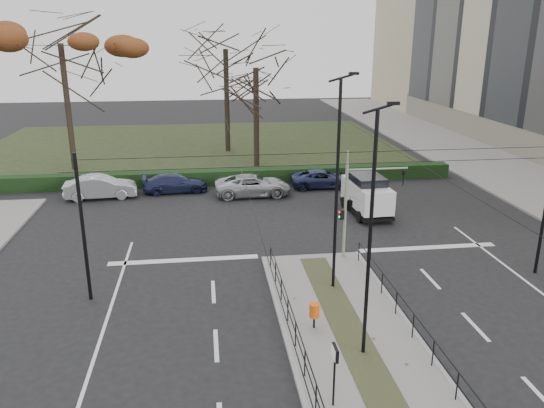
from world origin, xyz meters
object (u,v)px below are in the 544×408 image
at_px(info_panel, 335,360).
at_px(parked_car_third, 175,183).
at_px(bare_tree_center, 226,57).
at_px(streetlamp_median_near, 371,234).
at_px(streetlamp_median_far, 337,184).
at_px(bare_tree_near, 256,75).
at_px(rust_tree, 60,43).
at_px(white_van, 367,194).
at_px(litter_bin, 314,311).
at_px(parked_car_fourth, 253,185).
at_px(parked_car_fifth, 322,179).
at_px(parked_car_second, 101,187).
at_px(traffic_light, 351,203).

height_order(info_panel, parked_car_third, info_panel).
bearing_deg(bare_tree_center, streetlamp_median_near, -85.02).
relative_size(parked_car_third, bare_tree_center, 0.36).
xyz_separation_m(streetlamp_median_far, bare_tree_center, (-3.00, 27.80, 3.76)).
bearing_deg(streetlamp_median_far, bare_tree_near, 92.63).
bearing_deg(rust_tree, white_van, -34.34).
bearing_deg(info_panel, litter_bin, 85.72).
height_order(parked_car_fourth, bare_tree_center, bare_tree_center).
relative_size(streetlamp_median_far, rust_tree, 0.70).
bearing_deg(bare_tree_near, streetlamp_median_near, -88.18).
height_order(white_van, bare_tree_near, bare_tree_near).
xyz_separation_m(rust_tree, parked_car_fifth, (18.19, -7.39, -8.92)).
xyz_separation_m(info_panel, rust_tree, (-13.49, 29.92, 7.89)).
relative_size(parked_car_third, bare_tree_near, 0.42).
bearing_deg(bare_tree_near, parked_car_fourth, -97.47).
bearing_deg(parked_car_second, white_van, -113.47).
bearing_deg(streetlamp_median_far, parked_car_fourth, 98.32).
distance_m(streetlamp_median_far, bare_tree_near, 21.98).
xyz_separation_m(traffic_light, litter_bin, (-2.92, -6.03, -1.99)).
bearing_deg(parked_car_fourth, bare_tree_near, -8.90).
distance_m(traffic_light, streetlamp_median_near, 8.06).
bearing_deg(parked_car_fifth, bare_tree_near, 32.20).
bearing_deg(parked_car_third, litter_bin, -167.45).
bearing_deg(parked_car_third, parked_car_second, 95.07).
relative_size(parked_car_fourth, white_van, 1.13).
bearing_deg(bare_tree_near, parked_car_second, -146.42).
height_order(streetlamp_median_far, bare_tree_near, bare_tree_near).
relative_size(traffic_light, streetlamp_median_near, 0.56).
bearing_deg(parked_car_second, streetlamp_median_near, -154.31).
bearing_deg(streetlamp_median_far, info_panel, -103.81).
height_order(traffic_light, parked_car_second, traffic_light).
relative_size(streetlamp_median_far, parked_car_second, 1.91).
height_order(parked_car_second, white_van, white_van).
bearing_deg(white_van, rust_tree, 145.66).
distance_m(traffic_light, rust_tree, 26.73).
bearing_deg(parked_car_second, rust_tree, 17.42).
relative_size(litter_bin, parked_car_second, 0.21).
distance_m(traffic_light, info_panel, 10.74).
relative_size(litter_bin, rust_tree, 0.08).
xyz_separation_m(info_panel, parked_car_fifth, (4.70, 22.53, -1.02)).
bearing_deg(rust_tree, streetlamp_median_far, -56.03).
bearing_deg(bare_tree_near, parked_car_fifth, -59.00).
bearing_deg(parked_car_second, litter_bin, -154.97).
bearing_deg(streetlamp_median_near, streetlamp_median_far, 88.16).
xyz_separation_m(litter_bin, parked_car_second, (-10.40, 17.69, -0.06)).
bearing_deg(litter_bin, bare_tree_center, 92.83).
relative_size(traffic_light, info_panel, 2.42).
height_order(info_panel, parked_car_second, info_panel).
height_order(white_van, parked_car_fifth, white_van).
bearing_deg(parked_car_fifth, streetlamp_median_far, 170.37).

